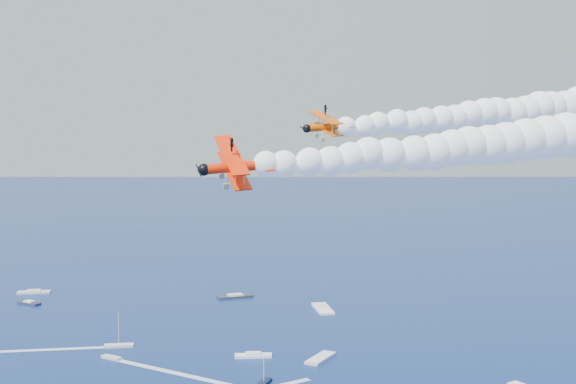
{
  "coord_description": "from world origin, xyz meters",
  "views": [
    {
      "loc": [
        3.08,
        -84.3,
        59.43
      ],
      "look_at": [
        2.34,
        10.95,
        51.85
      ],
      "focal_mm": 47.21,
      "sensor_mm": 36.0,
      "label": 1
    }
  ],
  "objects": [
    {
      "name": "smoke_trail_lead",
      "position": [
        31.16,
        32.23,
        62.0
      ],
      "size": [
        52.04,
        38.83,
        9.75
      ],
      "primitive_type": null,
      "rotation": [
        0.0,
        0.0,
        3.53
      ],
      "color": "white"
    },
    {
      "name": "biplane_lead",
      "position": [
        7.93,
        22.73,
        60.13
      ],
      "size": [
        10.26,
        11.56,
        7.41
      ],
      "primitive_type": null,
      "rotation": [
        -0.24,
        0.07,
        3.53
      ],
      "color": "#E35104"
    },
    {
      "name": "biplane_trail",
      "position": [
        -3.24,
        -0.82,
        55.56
      ],
      "size": [
        11.1,
        12.92,
        9.74
      ],
      "primitive_type": null,
      "rotation": [
        -0.45,
        0.07,
        3.43
      ],
      "color": "#FF2905"
    },
    {
      "name": "smoke_trail_trail",
      "position": [
        20.8,
        6.38,
        57.43
      ],
      "size": [
        51.69,
        31.79,
        9.75
      ],
      "primitive_type": null,
      "rotation": [
        0.0,
        0.0,
        3.43
      ],
      "color": "white"
    },
    {
      "name": "spectator_boats",
      "position": [
        0.36,
        115.23,
        0.35
      ],
      "size": [
        201.57,
        161.57,
        0.7
      ],
      "color": "white",
      "rests_on": "ground"
    }
  ]
}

